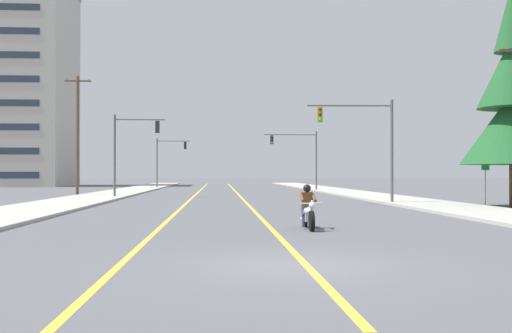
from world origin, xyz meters
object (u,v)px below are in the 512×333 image
street_sign (485,179)px  traffic_signal_mid_left (166,155)px  traffic_signal_near_right (367,135)px  traffic_signal_mid_right (301,151)px  traffic_signal_near_left (129,144)px  motorcycle_with_rider (308,211)px  utility_pole_left_near (78,133)px

street_sign → traffic_signal_mid_left: bearing=116.1°
traffic_signal_mid_left → street_sign: traffic_signal_mid_left is taller
traffic_signal_near_right → traffic_signal_mid_right: (-0.24, 26.42, 0.03)m
traffic_signal_near_right → street_sign: size_ratio=2.58×
traffic_signal_near_left → traffic_signal_mid_left: size_ratio=1.00×
traffic_signal_mid_left → street_sign: 47.44m
traffic_signal_near_left → street_sign: traffic_signal_near_left is taller
motorcycle_with_rider → utility_pole_left_near: size_ratio=0.22×
traffic_signal_near_left → utility_pole_left_near: 7.68m
traffic_signal_near_right → traffic_signal_mid_left: 42.01m
traffic_signal_mid_left → motorcycle_with_rider: bearing=-80.2°
traffic_signal_near_left → traffic_signal_mid_left: same height
traffic_signal_near_left → street_sign: bearing=-32.4°
traffic_signal_mid_left → traffic_signal_near_left: bearing=-90.5°
traffic_signal_near_left → utility_pole_left_near: (-5.09, 5.63, 1.16)m
traffic_signal_near_right → street_sign: bearing=-31.1°
traffic_signal_near_right → traffic_signal_mid_right: bearing=90.5°
motorcycle_with_rider → utility_pole_left_near: utility_pole_left_near is taller
traffic_signal_near_right → traffic_signal_mid_left: bearing=111.2°
traffic_signal_mid_right → traffic_signal_mid_left: (-14.98, 12.73, -0.09)m
street_sign → traffic_signal_near_left: bearing=147.6°
motorcycle_with_rider → utility_pole_left_near: bearing=115.5°
utility_pole_left_near → traffic_signal_mid_left: bearing=77.2°
motorcycle_with_rider → traffic_signal_near_right: bearing=68.9°
traffic_signal_mid_left → utility_pole_left_near: bearing=-102.8°
traffic_signal_near_right → motorcycle_with_rider: bearing=-111.1°
traffic_signal_near_right → traffic_signal_near_left: same height
traffic_signal_mid_right → traffic_signal_mid_left: bearing=139.6°
traffic_signal_mid_right → street_sign: traffic_signal_mid_right is taller
traffic_signal_mid_right → motorcycle_with_rider: bearing=-97.7°
traffic_signal_near_left → traffic_signal_mid_right: size_ratio=1.00×
traffic_signal_near_right → traffic_signal_near_left: (-15.46, 9.98, -0.09)m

